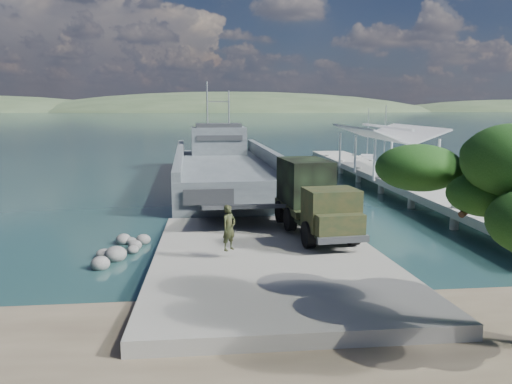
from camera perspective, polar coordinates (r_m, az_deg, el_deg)
name	(u,v)px	position (r m, az deg, el deg)	size (l,w,h in m)	color
ground	(265,256)	(23.64, 0.99, -7.32)	(1400.00, 1400.00, 0.00)	#1C4243
boat_ramp	(267,257)	(22.62, 1.30, -7.46)	(10.00, 18.00, 0.50)	gray
shoreline_rocks	(132,257)	(24.21, -14.00, -7.20)	(3.20, 5.60, 0.90)	#535351
distant_headlands	(250,112)	(584.85, -0.73, 9.17)	(1000.00, 240.00, 48.00)	#34482D
pier	(388,169)	(44.42, 14.90, 2.56)	(6.40, 44.00, 6.10)	gray
landing_craft	(226,173)	(45.93, -3.50, 2.16)	(9.86, 35.17, 10.37)	#495157
military_truck	(313,197)	(25.85, 6.51, -0.62)	(3.23, 8.04, 3.63)	black
soldier	(229,237)	(21.31, -3.10, -5.12)	(0.72, 0.47, 1.96)	black
sailboat_near	(384,169)	(54.13, 14.46, 2.54)	(3.55, 6.16, 7.22)	silver
sailboat_far	(367,161)	(62.10, 12.56, 3.50)	(3.12, 5.88, 6.87)	silver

